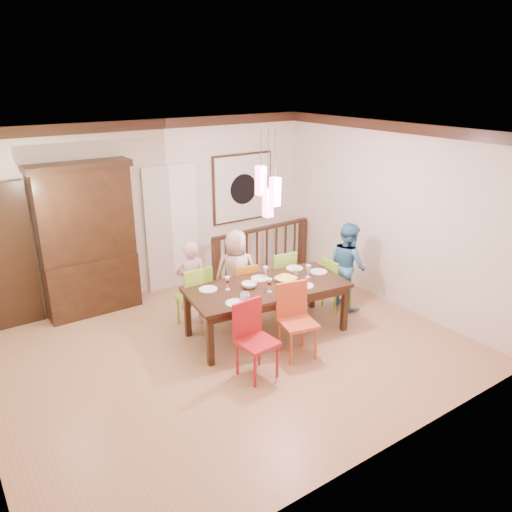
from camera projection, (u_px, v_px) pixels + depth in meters
floor at (231, 350)px, 6.83m from camera, size 6.00×6.00×0.00m
ceiling at (227, 134)px, 5.83m from camera, size 6.00×6.00×0.00m
wall_back at (151, 209)px, 8.27m from camera, size 6.00×0.00×6.00m
wall_right at (390, 215)px, 7.93m from camera, size 0.00×5.00×5.00m
crown_molding at (227, 141)px, 5.86m from camera, size 6.00×5.00×0.16m
white_doorway at (172, 230)px, 8.56m from camera, size 0.97×0.05×2.22m
painting at (243, 188)px, 9.14m from camera, size 1.25×0.06×1.25m
pendant_cluster at (268, 191)px, 6.58m from camera, size 0.27×0.21×1.14m
dining_table at (267, 291)px, 7.08m from camera, size 2.38×1.32×0.75m
chair_far_left at (193, 292)px, 7.32m from camera, size 0.45×0.45×0.97m
chair_far_mid at (243, 284)px, 7.76m from camera, size 0.45×0.45×0.84m
chair_far_right at (279, 273)px, 8.08m from camera, size 0.46×0.46×0.92m
chair_near_left at (257, 336)px, 6.08m from camera, size 0.47×0.47×0.96m
chair_near_mid at (298, 317)px, 6.53m from camera, size 0.53×0.53×0.99m
chair_end_right at (337, 280)px, 7.93m from camera, size 0.41×0.41×0.85m
china_hutch at (87, 240)px, 7.60m from camera, size 1.50×0.46×2.37m
balustrade at (262, 251)px, 9.17m from camera, size 2.10×0.15×0.96m
person_far_left at (191, 283)px, 7.38m from camera, size 0.56×0.47×1.30m
person_far_mid at (236, 273)px, 7.69m from camera, size 0.79×0.68×1.36m
person_end_right at (348, 265)px, 7.94m from camera, size 0.67×0.78×1.39m
serving_bowl at (286, 280)px, 7.15m from camera, size 0.36×0.36×0.07m
small_bowl at (249, 285)px, 6.98m from camera, size 0.27×0.27×0.07m
cup_left at (245, 297)px, 6.58m from camera, size 0.14×0.14×0.10m
cup_right at (296, 272)px, 7.40m from camera, size 0.13×0.13×0.09m
plate_far_left at (208, 289)px, 6.91m from camera, size 0.26×0.26×0.01m
plate_far_mid at (260, 278)px, 7.27m from camera, size 0.26×0.26×0.01m
plate_far_right at (294, 268)px, 7.66m from camera, size 0.26×0.26×0.01m
plate_near_left at (235, 303)px, 6.50m from camera, size 0.26×0.26×0.01m
plate_near_mid at (304, 286)px, 7.03m from camera, size 0.26×0.26×0.01m
plate_end_right at (319, 272)px, 7.53m from camera, size 0.26×0.26×0.01m
wine_glass_a at (228, 283)px, 6.89m from camera, size 0.08×0.08×0.19m
wine_glass_b at (266, 273)px, 7.25m from camera, size 0.08×0.08×0.19m
wine_glass_c at (269, 285)px, 6.82m from camera, size 0.08×0.08×0.19m
wine_glass_d at (308, 271)px, 7.31m from camera, size 0.08×0.08×0.19m
napkin at (283, 295)px, 6.74m from camera, size 0.18×0.14×0.01m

